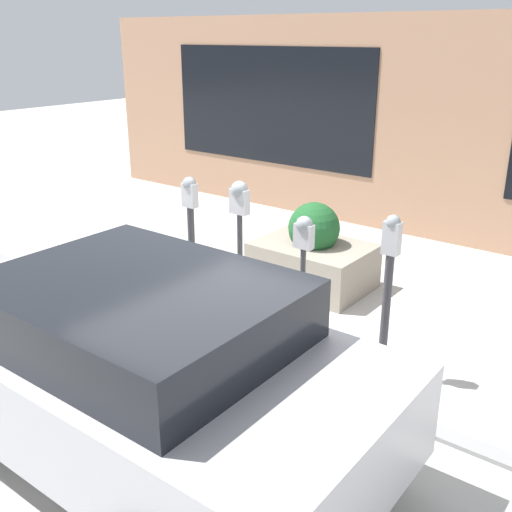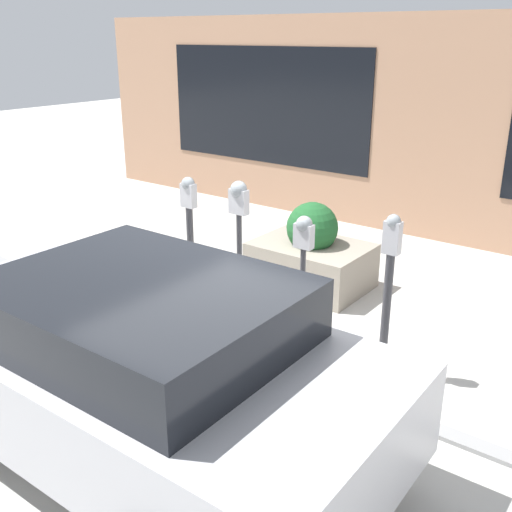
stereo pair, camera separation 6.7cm
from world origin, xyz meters
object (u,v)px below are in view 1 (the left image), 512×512
Objects in this scene: parking_meter_nearest at (388,281)px; parking_meter_fourth at (191,226)px; parking_meter_middle at (240,218)px; parked_car_front at (132,362)px; parking_meter_second at (303,250)px; planter_box at (313,256)px.

parking_meter_nearest is 1.01× the size of parking_meter_fourth.
parking_meter_fourth is (0.69, -0.00, -0.21)m from parking_meter_middle.
parking_meter_fourth reaches higher than parked_car_front.
parked_car_front is at bearing 123.69° from parking_meter_fourth.
parking_meter_second is 0.87× the size of parking_meter_middle.
parking_meter_nearest is at bearing -116.05° from parked_car_front.
parking_meter_nearest is 2.27m from parked_car_front.
parking_meter_middle is 0.72m from parking_meter_fourth.
parking_meter_second is at bearing 1.26° from parking_meter_nearest.
parking_meter_fourth reaches higher than parking_meter_second.
parking_meter_nearest is at bearing -178.74° from parking_meter_second.
planter_box is (-0.71, -1.37, -0.60)m from parking_meter_fourth.
parked_car_front is (0.97, 2.04, -0.19)m from parking_meter_nearest.
parking_meter_middle is at bearing -0.45° from parking_meter_nearest.
parking_meter_middle is 2.21m from parked_car_front.
planter_box is at bearing -117.29° from parking_meter_fourth.
parking_meter_fourth is 0.39× the size of parked_car_front.
parking_meter_fourth is 1.12× the size of planter_box.
planter_box is 0.35× the size of parked_car_front.
parking_meter_middle is 0.41× the size of parked_car_front.
parking_meter_nearest reaches higher than parking_meter_second.
parking_meter_nearest is 0.87m from parking_meter_second.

